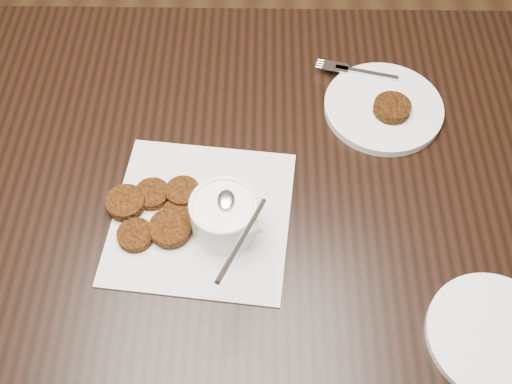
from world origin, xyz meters
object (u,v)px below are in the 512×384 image
plate_with_patty (384,105)px  table (196,288)px  napkin (201,217)px  plate_empty (494,336)px  sauce_ramekin (223,204)px

plate_with_patty → table: bearing=-152.9°
table → napkin: napkin is taller
napkin → plate_empty: plate_empty is taller
napkin → sauce_ramekin: bearing=-28.6°
table → sauce_ramekin: size_ratio=10.16×
table → plate_with_patty: (0.36, 0.18, 0.39)m
napkin → sauce_ramekin: sauce_ramekin is taller
napkin → table: bearing=133.3°
sauce_ramekin → plate_empty: bearing=-24.0°
napkin → plate_empty: 0.47m
plate_empty → table: bearing=152.9°
napkin → plate_empty: bearing=-24.4°
table → plate_empty: bearing=-27.1°
sauce_ramekin → plate_with_patty: bearing=42.6°
table → plate_with_patty: size_ratio=6.71×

